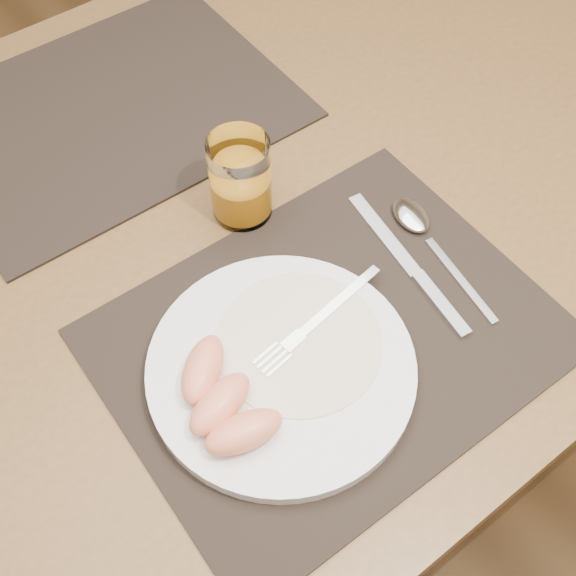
{
  "coord_description": "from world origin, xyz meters",
  "views": [
    {
      "loc": [
        -0.26,
        -0.5,
        1.41
      ],
      "look_at": [
        -0.0,
        -0.15,
        0.77
      ],
      "focal_mm": 45.0,
      "sensor_mm": 36.0,
      "label": 1
    }
  ],
  "objects_px": {
    "plate": "(281,368)",
    "juice_glass": "(241,182)",
    "spoon": "(418,224)",
    "knife": "(416,274)",
    "placemat_near": "(329,338)",
    "table": "(217,253)",
    "fork": "(310,327)",
    "placemat_far": "(111,111)"
  },
  "relations": [
    {
      "from": "table",
      "to": "juice_glass",
      "type": "distance_m",
      "value": 0.14
    },
    {
      "from": "placemat_far",
      "to": "table",
      "type": "bearing_deg",
      "value": -87.34
    },
    {
      "from": "table",
      "to": "plate",
      "type": "xyz_separation_m",
      "value": [
        -0.06,
        -0.22,
        0.1
      ]
    },
    {
      "from": "placemat_near",
      "to": "fork",
      "type": "height_order",
      "value": "fork"
    },
    {
      "from": "placemat_far",
      "to": "knife",
      "type": "relative_size",
      "value": 2.05
    },
    {
      "from": "placemat_near",
      "to": "spoon",
      "type": "relative_size",
      "value": 2.34
    },
    {
      "from": "plate",
      "to": "juice_glass",
      "type": "bearing_deg",
      "value": 65.26
    },
    {
      "from": "placemat_far",
      "to": "plate",
      "type": "height_order",
      "value": "plate"
    },
    {
      "from": "placemat_near",
      "to": "placemat_far",
      "type": "bearing_deg",
      "value": 91.7
    },
    {
      "from": "table",
      "to": "spoon",
      "type": "height_order",
      "value": "spoon"
    },
    {
      "from": "plate",
      "to": "fork",
      "type": "relative_size",
      "value": 1.54
    },
    {
      "from": "placemat_far",
      "to": "juice_glass",
      "type": "xyz_separation_m",
      "value": [
        0.04,
        -0.24,
        0.05
      ]
    },
    {
      "from": "table",
      "to": "knife",
      "type": "xyz_separation_m",
      "value": [
        0.13,
        -0.22,
        0.09
      ]
    },
    {
      "from": "table",
      "to": "placemat_near",
      "type": "bearing_deg",
      "value": -89.26
    },
    {
      "from": "juice_glass",
      "to": "placemat_near",
      "type": "bearing_deg",
      "value": -97.89
    },
    {
      "from": "placemat_near",
      "to": "plate",
      "type": "height_order",
      "value": "plate"
    },
    {
      "from": "table",
      "to": "spoon",
      "type": "relative_size",
      "value": 7.29
    },
    {
      "from": "placemat_near",
      "to": "plate",
      "type": "xyz_separation_m",
      "value": [
        -0.06,
        -0.0,
        0.01
      ]
    },
    {
      "from": "plate",
      "to": "knife",
      "type": "bearing_deg",
      "value": 1.97
    },
    {
      "from": "plate",
      "to": "knife",
      "type": "height_order",
      "value": "plate"
    },
    {
      "from": "placemat_near",
      "to": "plate",
      "type": "relative_size",
      "value": 1.67
    },
    {
      "from": "plate",
      "to": "spoon",
      "type": "height_order",
      "value": "plate"
    },
    {
      "from": "placemat_near",
      "to": "plate",
      "type": "bearing_deg",
      "value": -177.6
    },
    {
      "from": "placemat_near",
      "to": "knife",
      "type": "height_order",
      "value": "knife"
    },
    {
      "from": "plate",
      "to": "juice_glass",
      "type": "xyz_separation_m",
      "value": [
        0.09,
        0.2,
        0.04
      ]
    },
    {
      "from": "spoon",
      "to": "knife",
      "type": "bearing_deg",
      "value": -133.83
    },
    {
      "from": "table",
      "to": "knife",
      "type": "relative_size",
      "value": 6.37
    },
    {
      "from": "placemat_near",
      "to": "spoon",
      "type": "xyz_separation_m",
      "value": [
        0.17,
        0.05,
        0.01
      ]
    },
    {
      "from": "placemat_far",
      "to": "fork",
      "type": "height_order",
      "value": "fork"
    },
    {
      "from": "table",
      "to": "spoon",
      "type": "bearing_deg",
      "value": -43.61
    },
    {
      "from": "placemat_near",
      "to": "juice_glass",
      "type": "bearing_deg",
      "value": 82.11
    },
    {
      "from": "plate",
      "to": "spoon",
      "type": "xyz_separation_m",
      "value": [
        0.24,
        0.06,
        -0.0
      ]
    },
    {
      "from": "knife",
      "to": "spoon",
      "type": "relative_size",
      "value": 1.15
    },
    {
      "from": "fork",
      "to": "knife",
      "type": "distance_m",
      "value": 0.14
    },
    {
      "from": "table",
      "to": "spoon",
      "type": "xyz_separation_m",
      "value": [
        0.18,
        -0.17,
        0.09
      ]
    },
    {
      "from": "placemat_near",
      "to": "juice_glass",
      "type": "xyz_separation_m",
      "value": [
        0.03,
        0.2,
        0.05
      ]
    },
    {
      "from": "plate",
      "to": "fork",
      "type": "height_order",
      "value": "fork"
    },
    {
      "from": "fork",
      "to": "knife",
      "type": "relative_size",
      "value": 0.8
    },
    {
      "from": "placemat_far",
      "to": "fork",
      "type": "bearing_deg",
      "value": -90.33
    },
    {
      "from": "placemat_far",
      "to": "spoon",
      "type": "height_order",
      "value": "spoon"
    },
    {
      "from": "fork",
      "to": "juice_glass",
      "type": "relative_size",
      "value": 1.65
    },
    {
      "from": "table",
      "to": "fork",
      "type": "bearing_deg",
      "value": -93.52
    }
  ]
}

